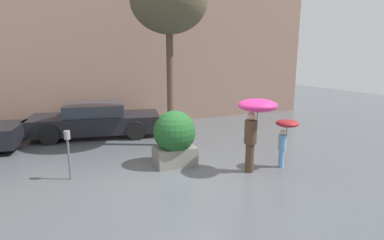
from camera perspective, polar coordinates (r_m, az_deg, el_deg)
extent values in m
plane|color=#51565B|center=(7.42, -1.37, -10.91)|extent=(40.00, 40.00, 0.00)
cube|color=#8C6B5B|center=(13.10, -12.35, 12.22)|extent=(18.00, 0.30, 6.00)
cube|color=gray|center=(8.19, -3.28, -6.82)|extent=(1.09, 0.71, 0.50)
sphere|color=#1E5123|center=(8.00, -3.34, -2.25)|extent=(1.13, 1.13, 1.13)
cylinder|color=#473323|center=(7.79, 10.92, -7.04)|extent=(0.22, 0.22, 0.75)
cylinder|color=#473323|center=(7.60, 11.12, -2.23)|extent=(0.31, 0.31, 0.60)
sphere|color=tan|center=(7.51, 11.24, 0.72)|extent=(0.20, 0.20, 0.20)
cylinder|color=#4C4C51|center=(7.50, 12.29, 0.32)|extent=(0.02, 0.02, 0.65)
ellipsoid|color=#E02D84|center=(7.44, 12.40, 2.77)|extent=(0.96, 0.96, 0.31)
cylinder|color=#669ED1|center=(8.35, 16.64, -6.97)|extent=(0.14, 0.14, 0.49)
cylinder|color=#669ED1|center=(8.22, 16.82, -4.05)|extent=(0.21, 0.21, 0.39)
sphere|color=beige|center=(8.15, 16.93, -2.27)|extent=(0.13, 0.13, 0.13)
cylinder|color=#4C4C51|center=(8.15, 17.59, -2.30)|extent=(0.02, 0.02, 0.49)
ellipsoid|color=maroon|center=(8.10, 17.69, -0.62)|extent=(0.58, 0.58, 0.19)
cube|color=black|center=(11.60, -17.82, -0.55)|extent=(4.83, 2.55, 0.60)
cube|color=#2D333D|center=(11.50, -17.98, 1.93)|extent=(2.30, 1.83, 0.42)
cylinder|color=black|center=(11.04, -25.53, -2.59)|extent=(0.69, 0.34, 0.66)
cylinder|color=black|center=(12.68, -23.83, -0.66)|extent=(0.69, 0.34, 0.66)
cylinder|color=black|center=(10.74, -10.60, -1.98)|extent=(0.69, 0.34, 0.66)
cylinder|color=black|center=(12.42, -10.89, -0.09)|extent=(0.69, 0.34, 0.66)
cylinder|color=black|center=(12.07, -32.51, -2.14)|extent=(0.69, 0.33, 0.66)
cylinder|color=brown|center=(9.64, -4.17, 6.40)|extent=(0.22, 0.22, 3.91)
ellipsoid|color=#4C4733|center=(9.74, -4.42, 21.81)|extent=(2.36, 2.36, 2.00)
cylinder|color=#595B60|center=(7.72, -22.36, -6.97)|extent=(0.05, 0.05, 1.00)
cylinder|color=gray|center=(7.55, -22.72, -2.66)|extent=(0.14, 0.14, 0.20)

